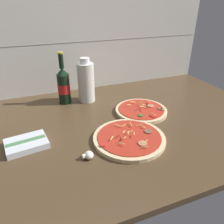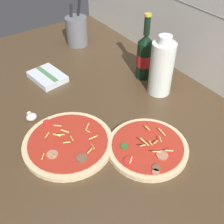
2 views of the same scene
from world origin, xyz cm
name	(u,v)px [view 2 (image 2 of 2)]	position (x,y,z in cm)	size (l,w,h in cm)	color
counter_slab	(98,121)	(0.00, 0.00, 1.25)	(160.00, 90.00, 2.50)	#4C3823
tile_backsplash	(205,10)	(0.00, 45.50, 30.00)	(160.00, 1.13, 60.00)	silver
pizza_near	(68,143)	(5.18, -14.08, 3.41)	(27.93, 27.93, 4.64)	beige
pizza_far	(148,147)	(20.53, 4.80, 3.47)	(24.59, 24.59, 4.42)	beige
beer_bottle	(145,56)	(-11.31, 29.33, 12.08)	(6.24, 6.24, 26.32)	black
oil_bottle	(161,67)	(-0.25, 27.76, 13.02)	(8.63, 8.63, 22.88)	silver
mushroom_left	(31,117)	(-12.49, -18.74, 3.79)	(3.86, 3.68, 2.58)	white
utensil_crock	(77,31)	(-51.70, 21.44, 9.36)	(10.19, 10.19, 21.30)	slate
dish_towel	(47,77)	(-31.90, -3.83, 3.71)	(16.00, 12.73, 2.56)	silver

